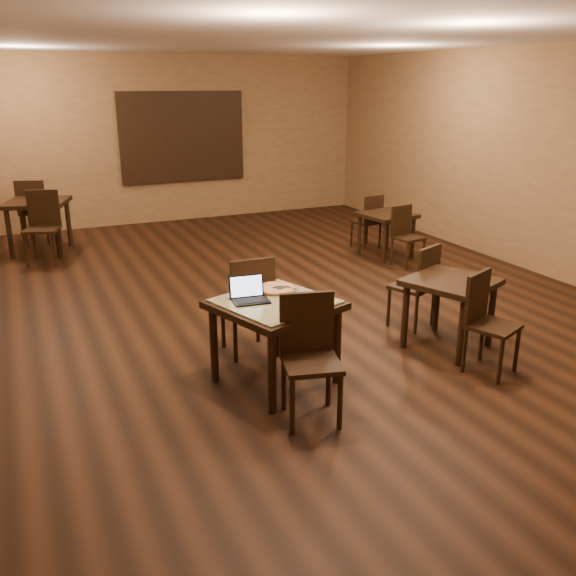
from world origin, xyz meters
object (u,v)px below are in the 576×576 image
laptop (249,294)px  other_table_a_chair_far (369,219)px  other_table_b (38,209)px  other_table_c (450,291)px  other_table_c_chair_far (419,282)px  chair_main_near (309,349)px  other_table_b_chair_far (34,208)px  other_table_c_chair_near (486,317)px  tiled_table (275,312)px  other_table_b_chair_near (43,223)px  other_table_a (387,221)px  other_table_a_chair_near (405,232)px  chair_main_far (249,300)px  pizza_pan (277,290)px

laptop → other_table_a_chair_far: bearing=53.0°
other_table_b → other_table_c: other_table_b is taller
other_table_c_chair_far → chair_main_near: bearing=8.9°
other_table_b_chair_far → other_table_c: 7.05m
other_table_b → other_table_c_chair_near: 6.95m
other_table_a_chair_far → other_table_b: 5.13m
tiled_table → other_table_b_chair_near: 5.12m
other_table_a → other_table_b_chair_near: other_table_b_chair_near is taller
other_table_c → other_table_c_chair_near: bearing=-115.7°
other_table_b_chair_near → other_table_c: (3.41, -4.90, -0.00)m
chair_main_near → other_table_b: chair_main_near is taller
laptop → other_table_b_chair_near: bearing=112.9°
other_table_a_chair_far → other_table_c_chair_far: bearing=58.4°
laptop → other_table_a_chair_near: (3.34, 2.48, -0.33)m
chair_main_near → other_table_a: size_ratio=1.23×
tiled_table → other_table_b: 5.72m
tiled_table → other_table_c: 1.85m
other_table_a → other_table_c_chair_near: bearing=-118.9°
chair_main_far → other_table_a_chair_near: (3.14, 1.97, -0.08)m
tiled_table → other_table_c_chair_far: (1.88, 0.52, -0.14)m
other_table_b_chair_far → other_table_c_chair_near: bearing=136.2°
tiled_table → chair_main_near: size_ratio=1.18×
chair_main_far → pizza_pan: (0.12, -0.37, 0.21)m
chair_main_near → tiled_table: bearing=106.2°
chair_main_near → other_table_b_chair_near: bearing=120.3°
chair_main_far → other_table_b: chair_main_far is taller
other_table_a_chair_far → other_table_b_chair_far: other_table_b_chair_far is taller
laptop → pizza_pan: laptop is taller
chair_main_far → chair_main_near: bearing=91.8°
chair_main_far → other_table_a_chair_near: size_ratio=1.16×
chair_main_far → other_table_a_chair_near: 3.70m
chair_main_far → other_table_b_chair_near: 4.54m
laptop → other_table_a: (3.35, 2.98, -0.27)m
other_table_b_chair_far → other_table_c_chair_far: other_table_b_chair_far is taller
chair_main_near → other_table_c_chair_near: chair_main_near is taller
other_table_b_chair_near → chair_main_far: bearing=-51.0°
pizza_pan → other_table_b_chair_near: bearing=109.9°
tiled_table → pizza_pan: pizza_pan is taller
other_table_b_chair_near → other_table_c_chair_far: size_ratio=1.14×
other_table_b → other_table_c_chair_near: other_table_c_chair_near is taller
other_table_a → other_table_c_chair_far: 2.85m
other_table_a_chair_near → other_table_c_chair_far: bearing=-130.2°
other_table_b_chair_far → other_table_c_chair_far: 6.60m
chair_main_near → other_table_a_chair_near: (3.12, 3.20, -0.08)m
chair_main_near → other_table_b: bearing=119.0°
other_table_a_chair_near → other_table_b_chair_far: other_table_b_chair_far is taller
other_table_b → other_table_c: bearing=-39.1°
laptop → other_table_a: size_ratio=0.40×
tiled_table → other_table_a: tiled_table is taller
other_table_c_chair_near → other_table_c: bearing=64.3°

